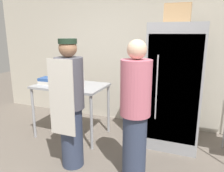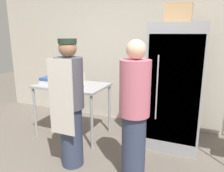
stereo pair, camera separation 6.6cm
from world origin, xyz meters
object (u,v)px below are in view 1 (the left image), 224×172
at_px(refrigerator, 175,87).
at_px(person_baker, 70,103).
at_px(blender_pitcher, 67,76).
at_px(donut_box, 74,85).
at_px(binder_stack, 49,81).
at_px(cardboard_storage_box, 178,13).
at_px(person_customer, 135,111).

relative_size(refrigerator, person_baker, 1.12).
bearing_deg(refrigerator, blender_pitcher, -172.37).
relative_size(refrigerator, blender_pitcher, 6.49).
xyz_separation_m(refrigerator, donut_box, (-1.47, -0.48, 0.01)).
bearing_deg(refrigerator, person_baker, -136.53).
xyz_separation_m(binder_stack, person_baker, (0.85, -0.71, -0.08)).
bearing_deg(refrigerator, cardboard_storage_box, 124.07).
xyz_separation_m(donut_box, blender_pitcher, (-0.28, 0.25, 0.08)).
xyz_separation_m(refrigerator, blender_pitcher, (-1.75, -0.23, 0.09)).
relative_size(donut_box, cardboard_storage_box, 0.70).
distance_m(donut_box, person_customer, 1.27).
height_order(donut_box, blender_pitcher, blender_pitcher).
height_order(person_baker, person_customer, same).
bearing_deg(cardboard_storage_box, blender_pitcher, -170.65).
height_order(donut_box, binder_stack, donut_box).
distance_m(refrigerator, cardboard_storage_box, 1.07).
distance_m(cardboard_storage_box, person_baker, 1.97).
xyz_separation_m(person_baker, person_customer, (0.83, 0.07, -0.02)).
bearing_deg(person_customer, cardboard_storage_box, 74.53).
relative_size(cardboard_storage_box, person_baker, 0.22).
bearing_deg(blender_pitcher, refrigerator, 7.63).
distance_m(refrigerator, person_baker, 1.60).
height_order(donut_box, person_baker, person_baker).
height_order(donut_box, person_customer, person_customer).
bearing_deg(refrigerator, binder_stack, -169.17).
height_order(refrigerator, cardboard_storage_box, cardboard_storage_box).
height_order(refrigerator, blender_pitcher, refrigerator).
xyz_separation_m(donut_box, binder_stack, (-0.54, 0.10, 0.01)).
bearing_deg(refrigerator, donut_box, -161.84).
xyz_separation_m(donut_box, cardboard_storage_box, (1.44, 0.53, 1.06)).
relative_size(donut_box, person_customer, 0.15).
relative_size(refrigerator, donut_box, 7.25).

